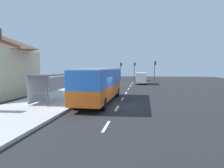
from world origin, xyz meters
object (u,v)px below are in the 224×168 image
at_px(white_van, 141,77).
at_px(traffic_light_near_side, 155,68).
at_px(recycling_bin_yellow, 79,93).
at_px(recycling_bin_orange, 77,94).
at_px(bus_shelter, 45,81).
at_px(traffic_light_far_side, 121,68).
at_px(traffic_light_median, 134,68).
at_px(bus, 100,83).
at_px(sedan_near, 142,77).

height_order(white_van, traffic_light_near_side, traffic_light_near_side).
distance_m(white_van, recycling_bin_yellow, 21.69).
distance_m(recycling_bin_orange, bus_shelter, 3.48).
xyz_separation_m(traffic_light_far_side, traffic_light_median, (3.50, 0.80, 0.04)).
height_order(bus, recycling_bin_orange, bus).
bearing_deg(bus_shelter, sedan_near, 75.99).
distance_m(bus, traffic_light_median, 33.74).
relative_size(recycling_bin_yellow, traffic_light_median, 0.20).
height_order(traffic_light_near_side, bus_shelter, traffic_light_near_side).
distance_m(sedan_near, recycling_bin_yellow, 32.60).
distance_m(traffic_light_near_side, bus_shelter, 35.88).
xyz_separation_m(bus, sedan_near, (4.01, 33.14, -1.05)).
bearing_deg(bus_shelter, recycling_bin_orange, 45.77).
relative_size(white_van, recycling_bin_orange, 5.52).
bearing_deg(recycling_bin_orange, bus, -11.36).
bearing_deg(bus, traffic_light_median, 86.40).
height_order(white_van, recycling_bin_orange, white_van).
height_order(traffic_light_near_side, traffic_light_median, traffic_light_near_side).
bearing_deg(recycling_bin_orange, white_van, 73.36).
relative_size(traffic_light_far_side, traffic_light_median, 0.99).
xyz_separation_m(recycling_bin_orange, recycling_bin_yellow, (0.00, 0.70, 0.00)).
distance_m(recycling_bin_yellow, traffic_light_near_side, 32.45).
relative_size(sedan_near, recycling_bin_orange, 4.63).
height_order(bus, sedan_near, bus).
distance_m(bus, white_van, 22.26).
bearing_deg(white_van, sedan_near, 89.49).
bearing_deg(sedan_near, recycling_bin_yellow, -101.50).
xyz_separation_m(recycling_bin_yellow, bus_shelter, (-2.21, -2.97, 1.44)).
relative_size(bus, sedan_near, 2.51).
relative_size(sedan_near, traffic_light_near_side, 0.90).
bearing_deg(bus_shelter, white_van, 70.02).
distance_m(traffic_light_near_side, traffic_light_median, 5.34).
relative_size(white_van, traffic_light_far_side, 1.13).
bearing_deg(recycling_bin_orange, traffic_light_far_side, 88.05).
height_order(bus, traffic_light_median, traffic_light_median).
xyz_separation_m(traffic_light_near_side, traffic_light_median, (-5.10, 1.60, -0.13)).
distance_m(white_van, traffic_light_far_side, 12.28).
relative_size(recycling_bin_yellow, bus_shelter, 0.24).
bearing_deg(traffic_light_median, bus, -93.60).
bearing_deg(traffic_light_far_side, bus, -87.59).
bearing_deg(traffic_light_near_side, traffic_light_far_side, 174.68).
bearing_deg(bus, sedan_near, 83.10).
bearing_deg(white_van, bus, -100.12).
relative_size(traffic_light_near_side, traffic_light_median, 1.05).
distance_m(bus, bus_shelter, 5.03).
relative_size(bus, traffic_light_far_side, 2.39).
bearing_deg(traffic_light_far_side, traffic_light_median, 12.88).
relative_size(traffic_light_near_side, traffic_light_far_side, 1.06).
xyz_separation_m(white_van, traffic_light_far_side, (-5.30, 10.94, 1.75)).
relative_size(bus, traffic_light_near_side, 2.25).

